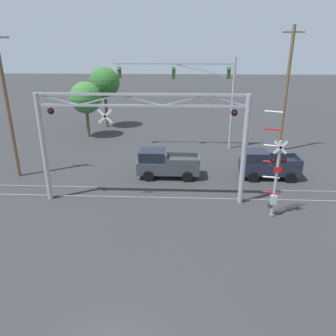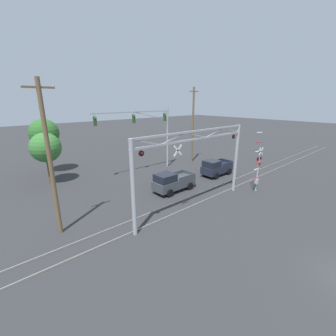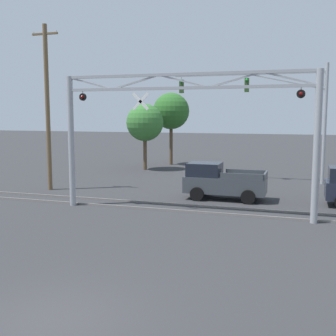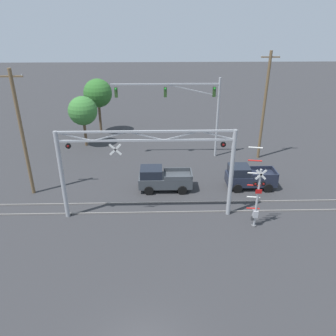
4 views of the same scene
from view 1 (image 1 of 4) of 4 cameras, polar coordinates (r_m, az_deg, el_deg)
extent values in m
cube|color=gray|center=(21.53, -4.10, -5.17)|extent=(80.00, 0.08, 0.10)
cube|color=gray|center=(22.82, -3.70, -3.58)|extent=(80.00, 0.08, 0.10)
cylinder|color=#9EA0A5|center=(21.62, -20.84, 3.16)|extent=(0.32, 0.32, 6.82)
cylinder|color=#9EA0A5|center=(20.21, 13.13, 2.82)|extent=(0.32, 0.32, 6.82)
cube|color=#9EA0A5|center=(19.35, -4.66, 10.76)|extent=(12.59, 0.14, 0.14)
cube|color=#9EA0A5|center=(19.24, -4.72, 12.64)|extent=(12.59, 0.14, 0.14)
cube|color=#9EA0A5|center=(20.49, -18.72, 11.23)|extent=(2.48, 0.08, 0.72)
cube|color=#9EA0A5|center=(19.75, -11.93, 11.54)|extent=(2.48, 0.08, 0.72)
cube|color=#9EA0A5|center=(19.29, -4.69, 11.70)|extent=(2.48, 0.08, 0.72)
cube|color=#9EA0A5|center=(19.14, 2.78, 11.67)|extent=(2.48, 0.08, 0.72)
cube|color=#9EA0A5|center=(19.31, 10.23, 11.45)|extent=(2.48, 0.08, 0.72)
cylinder|color=black|center=(20.77, -19.73, 9.32)|extent=(0.38, 0.10, 0.38)
sphere|color=#590C0C|center=(20.71, -19.80, 9.27)|extent=(0.18, 0.18, 0.18)
cylinder|color=#9EA0A5|center=(20.73, -19.81, 9.96)|extent=(0.04, 0.04, 0.10)
cylinder|color=black|center=(19.50, 11.49, 9.42)|extent=(0.38, 0.10, 0.38)
sphere|color=#590C0C|center=(19.43, 11.51, 9.37)|extent=(0.18, 0.18, 0.18)
cylinder|color=#9EA0A5|center=(19.45, 11.54, 10.11)|extent=(0.04, 0.04, 0.10)
cube|color=white|center=(19.75, -10.92, 8.83)|extent=(0.88, 0.03, 0.88)
cube|color=white|center=(19.75, -10.92, 8.83)|extent=(0.88, 0.03, 0.88)
cylinder|color=black|center=(19.73, -10.93, 8.82)|extent=(0.04, 0.04, 0.02)
cylinder|color=#9EA0A5|center=(19.45, 18.27, -1.96)|extent=(0.16, 0.16, 4.59)
cylinder|color=#59595B|center=(20.40, 17.55, -7.77)|extent=(0.35, 0.35, 0.10)
cube|color=white|center=(18.71, 19.03, 3.39)|extent=(0.78, 0.03, 0.78)
cube|color=white|center=(18.71, 19.03, 3.39)|extent=(0.78, 0.03, 0.78)
cylinder|color=black|center=(18.69, 19.05, 3.37)|extent=(0.04, 0.04, 0.02)
cylinder|color=black|center=(18.96, 17.86, 1.37)|extent=(0.32, 0.09, 0.32)
sphere|color=#590C0C|center=(18.91, 17.91, 1.30)|extent=(0.16, 0.16, 0.16)
cylinder|color=black|center=(19.12, 19.48, 1.33)|extent=(0.32, 0.09, 0.32)
sphere|color=#590C0C|center=(19.07, 19.53, 1.27)|extent=(0.16, 0.16, 0.16)
cube|color=#9EA0A5|center=(19.04, 18.67, 1.35)|extent=(0.64, 0.06, 0.06)
cube|color=red|center=(19.13, 18.56, -0.30)|extent=(0.44, 0.02, 0.32)
cube|color=#B2B2B7|center=(19.95, 17.86, -5.25)|extent=(0.36, 0.28, 0.56)
cylinder|color=red|center=(19.70, 17.41, -4.05)|extent=(0.93, 0.09, 0.16)
cylinder|color=white|center=(19.32, 17.51, -1.55)|extent=(0.93, 0.09, 0.16)
cylinder|color=red|center=(18.98, 17.61, 1.04)|extent=(0.93, 0.09, 0.16)
cylinder|color=white|center=(18.68, 17.72, 3.71)|extent=(0.93, 0.09, 0.16)
cylinder|color=red|center=(18.42, 17.82, 6.47)|extent=(0.93, 0.09, 0.16)
cylinder|color=white|center=(18.21, 17.94, 9.30)|extent=(0.93, 0.09, 0.16)
cube|color=#3F3F42|center=(20.06, 17.33, -6.15)|extent=(0.24, 0.12, 0.36)
cylinder|color=#9EA0A5|center=(31.12, 11.12, 10.76)|extent=(0.24, 0.24, 8.35)
cube|color=#9EA0A5|center=(30.37, 1.01, 17.69)|extent=(10.78, 0.14, 0.14)
cube|color=#9EA0A5|center=(30.46, 6.29, 16.45)|extent=(5.41, 0.08, 1.28)
cylinder|color=#9EA0A5|center=(30.91, -8.52, 17.25)|extent=(0.04, 0.04, 0.30)
cube|color=#28471E|center=(30.95, -8.46, 16.07)|extent=(0.30, 0.26, 0.98)
sphere|color=green|center=(30.76, -8.55, 16.71)|extent=(0.18, 0.18, 0.18)
cylinder|color=#9EA0A5|center=(30.38, 1.01, 17.41)|extent=(0.04, 0.04, 0.30)
cube|color=#28471E|center=(30.43, 1.00, 16.20)|extent=(0.30, 0.26, 0.98)
sphere|color=green|center=(30.24, 1.00, 16.86)|extent=(0.18, 0.18, 0.18)
cylinder|color=#9EA0A5|center=(30.64, 10.62, 17.10)|extent=(0.04, 0.04, 0.30)
cube|color=#28471E|center=(30.69, 10.53, 15.91)|extent=(0.30, 0.26, 0.98)
sphere|color=green|center=(30.50, 10.62, 16.56)|extent=(0.18, 0.18, 0.18)
cube|color=#3D4247|center=(24.56, 0.06, 0.35)|extent=(4.60, 1.84, 0.92)
cube|color=black|center=(24.36, -2.79, 2.26)|extent=(1.88, 1.69, 0.77)
cube|color=#3D4247|center=(23.50, 2.50, 1.00)|extent=(2.33, 0.08, 0.35)
cube|color=#3D4247|center=(25.16, 2.51, 2.38)|extent=(2.33, 0.08, 0.35)
cube|color=#3D4247|center=(24.36, 5.36, 1.66)|extent=(0.10, 1.76, 0.35)
cylinder|color=black|center=(23.97, -3.45, -1.41)|extent=(0.79, 0.24, 0.79)
cylinder|color=black|center=(25.69, -3.03, 0.18)|extent=(0.79, 0.24, 0.79)
cylinder|color=black|center=(23.85, 3.39, -1.53)|extent=(0.79, 0.24, 0.79)
cylinder|color=black|center=(25.58, 3.35, 0.08)|extent=(0.79, 0.24, 0.79)
cube|color=#1E2333|center=(25.56, 17.22, 0.21)|extent=(4.29, 1.84, 0.92)
cube|color=black|center=(25.02, 14.94, 2.06)|extent=(1.75, 1.69, 0.77)
cube|color=#1E2333|center=(24.83, 20.02, 0.81)|extent=(2.14, 0.08, 0.35)
cube|color=#1E2333|center=(26.41, 18.96, 2.14)|extent=(2.14, 0.08, 0.35)
cube|color=#1E2333|center=(25.97, 21.84, 1.43)|extent=(0.10, 1.76, 0.35)
cylinder|color=black|center=(24.57, 14.61, -1.52)|extent=(0.79, 0.24, 0.79)
cylinder|color=black|center=(26.26, 13.83, 0.04)|extent=(0.79, 0.24, 0.79)
cylinder|color=black|center=(25.27, 20.51, -1.57)|extent=(0.79, 0.24, 0.79)
cylinder|color=black|center=(26.92, 19.39, -0.05)|extent=(0.79, 0.24, 0.79)
cylinder|color=brown|center=(26.16, -26.14, 9.43)|extent=(0.28, 0.28, 10.44)
cylinder|color=silver|center=(25.42, -26.21, 19.96)|extent=(0.08, 0.08, 0.12)
cylinder|color=brown|center=(31.42, 19.88, 12.40)|extent=(0.28, 0.28, 10.92)
cube|color=brown|center=(31.16, 21.05, 21.22)|extent=(1.80, 0.12, 0.12)
cylinder|color=silver|center=(30.93, 19.53, 21.60)|extent=(0.08, 0.08, 0.12)
cylinder|color=silver|center=(31.41, 22.60, 21.20)|extent=(0.08, 0.08, 0.12)
cylinder|color=brown|center=(39.96, -10.69, 9.82)|extent=(0.32, 0.32, 3.97)
sphere|color=#2D6628|center=(39.48, -11.01, 14.38)|extent=(3.49, 3.49, 3.49)
cylinder|color=brown|center=(36.22, -13.78, 7.67)|extent=(0.32, 0.32, 3.02)
sphere|color=#387533|center=(35.73, -14.15, 11.80)|extent=(3.25, 3.25, 3.25)
camera|label=2|loc=(17.42, -64.96, 7.62)|focal=24.00mm
camera|label=3|loc=(5.71, 74.06, -55.60)|focal=45.00mm
camera|label=4|loc=(5.23, -157.58, 39.25)|focal=35.00mm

